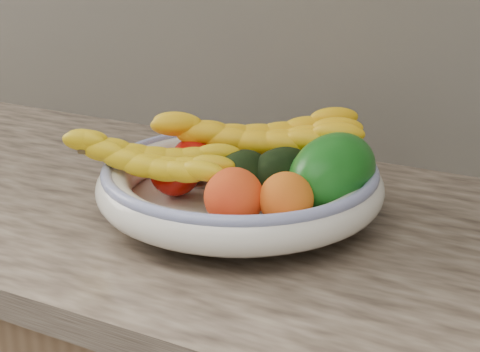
% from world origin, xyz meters
% --- Properties ---
extents(fruit_bowl, '(0.39, 0.39, 0.08)m').
position_xyz_m(fruit_bowl, '(0.00, 1.66, 0.95)').
color(fruit_bowl, silver).
rests_on(fruit_bowl, kitchen_counter).
extents(clementine_back_left, '(0.05, 0.05, 0.04)m').
position_xyz_m(clementine_back_left, '(-0.05, 1.75, 0.95)').
color(clementine_back_left, '#FB6505').
rests_on(clementine_back_left, fruit_bowl).
extents(clementine_back_right, '(0.07, 0.07, 0.05)m').
position_xyz_m(clementine_back_right, '(0.04, 1.76, 0.95)').
color(clementine_back_right, '#FF6805').
rests_on(clementine_back_right, fruit_bowl).
extents(clementine_back_mid, '(0.07, 0.07, 0.05)m').
position_xyz_m(clementine_back_mid, '(0.01, 1.71, 0.95)').
color(clementine_back_mid, orange).
rests_on(clementine_back_mid, fruit_bowl).
extents(clementine_extra, '(0.06, 0.06, 0.05)m').
position_xyz_m(clementine_extra, '(0.03, 1.74, 0.95)').
color(clementine_extra, '#F26005').
rests_on(clementine_extra, fruit_bowl).
extents(tomato_left, '(0.09, 0.09, 0.06)m').
position_xyz_m(tomato_left, '(-0.09, 1.69, 0.96)').
color(tomato_left, '#B9110B').
rests_on(tomato_left, fruit_bowl).
extents(tomato_near_left, '(0.07, 0.07, 0.06)m').
position_xyz_m(tomato_near_left, '(-0.08, 1.62, 0.96)').
color(tomato_near_left, '#BA0E06').
rests_on(tomato_near_left, fruit_bowl).
extents(avocado_center, '(0.07, 0.10, 0.07)m').
position_xyz_m(avocado_center, '(0.01, 1.65, 0.96)').
color(avocado_center, black).
rests_on(avocado_center, fruit_bowl).
extents(avocado_right, '(0.10, 0.12, 0.07)m').
position_xyz_m(avocado_right, '(0.05, 1.68, 0.96)').
color(avocado_right, black).
rests_on(avocado_right, fruit_bowl).
extents(green_mango, '(0.15, 0.17, 0.13)m').
position_xyz_m(green_mango, '(0.12, 1.68, 0.98)').
color(green_mango, '#105913').
rests_on(green_mango, fruit_bowl).
extents(peach_front, '(0.08, 0.08, 0.07)m').
position_xyz_m(peach_front, '(0.04, 1.57, 0.97)').
color(peach_front, orange).
rests_on(peach_front, fruit_bowl).
extents(peach_right, '(0.08, 0.08, 0.07)m').
position_xyz_m(peach_right, '(0.10, 1.59, 0.97)').
color(peach_right, orange).
rests_on(peach_right, fruit_bowl).
extents(banana_bunch_back, '(0.33, 0.24, 0.09)m').
position_xyz_m(banana_bunch_back, '(-0.01, 1.73, 0.99)').
color(banana_bunch_back, yellow).
rests_on(banana_bunch_back, fruit_bowl).
extents(banana_bunch_front, '(0.27, 0.16, 0.07)m').
position_xyz_m(banana_bunch_front, '(-0.10, 1.59, 0.98)').
color(banana_bunch_front, yellow).
rests_on(banana_bunch_front, fruit_bowl).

